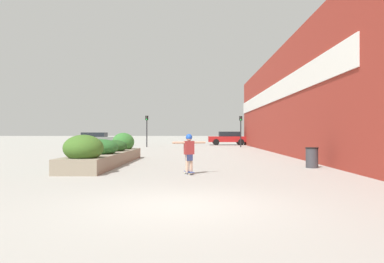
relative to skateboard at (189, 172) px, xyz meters
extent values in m
plane|color=#A3A099|center=(-0.01, -5.51, -0.07)|extent=(300.00, 300.00, 0.00)
cube|color=maroon|center=(6.10, 11.02, 3.49)|extent=(0.60, 40.94, 7.12)
cube|color=white|center=(5.76, 15.66, 4.21)|extent=(0.06, 31.66, 1.20)
cube|color=gray|center=(-3.82, 4.04, 0.20)|extent=(1.58, 9.39, 0.55)
ellipsoid|color=#3D6623|center=(-3.74, 0.23, 0.83)|extent=(1.42, 1.30, 0.94)
ellipsoid|color=#286028|center=(-3.78, 2.82, 0.75)|extent=(1.42, 1.51, 0.72)
ellipsoid|color=#234C1E|center=(-3.76, 5.25, 0.71)|extent=(1.21, 1.36, 0.61)
ellipsoid|color=#33702D|center=(-3.75, 7.33, 0.86)|extent=(1.18, 1.20, 1.01)
cube|color=navy|center=(0.00, 0.00, 0.02)|extent=(0.39, 0.61, 0.01)
cylinder|color=beige|center=(-0.15, 0.16, -0.04)|extent=(0.07, 0.07, 0.06)
cylinder|color=beige|center=(-0.01, 0.22, -0.04)|extent=(0.07, 0.07, 0.06)
cylinder|color=beige|center=(0.01, -0.22, -0.04)|extent=(0.07, 0.07, 0.06)
cylinder|color=beige|center=(0.15, -0.16, -0.04)|extent=(0.07, 0.07, 0.06)
cylinder|color=tan|center=(-0.07, -0.03, 0.32)|extent=(0.14, 0.14, 0.59)
cylinder|color=tan|center=(0.07, 0.03, 0.32)|extent=(0.14, 0.14, 0.59)
cube|color=navy|center=(0.00, 0.00, 0.51)|extent=(0.26, 0.25, 0.21)
cube|color=maroon|center=(0.00, 0.00, 0.85)|extent=(0.37, 0.28, 0.46)
cylinder|color=tan|center=(-0.36, -0.15, 1.03)|extent=(0.43, 0.24, 0.08)
cylinder|color=tan|center=(0.36, 0.15, 1.03)|extent=(0.43, 0.24, 0.08)
sphere|color=tan|center=(0.00, 0.00, 1.18)|extent=(0.19, 0.19, 0.19)
sphere|color=blue|center=(0.00, 0.00, 1.22)|extent=(0.22, 0.22, 0.22)
cylinder|color=#38383D|center=(4.98, 2.45, 0.33)|extent=(0.49, 0.49, 0.79)
cylinder|color=black|center=(4.98, 2.45, 0.74)|extent=(0.52, 0.52, 0.05)
cube|color=slate|center=(-11.13, 28.95, 0.58)|extent=(4.73, 1.89, 0.63)
cube|color=black|center=(-11.32, 28.95, 1.14)|extent=(2.60, 1.66, 0.49)
cylinder|color=black|center=(-9.66, 29.85, 0.26)|extent=(0.66, 0.22, 0.66)
cylinder|color=black|center=(-9.66, 28.05, 0.26)|extent=(0.66, 0.22, 0.66)
cylinder|color=black|center=(-12.60, 29.85, 0.26)|extent=(0.66, 0.22, 0.66)
cylinder|color=black|center=(-12.60, 28.05, 0.26)|extent=(0.66, 0.22, 0.66)
cube|color=maroon|center=(3.81, 30.50, 0.61)|extent=(4.56, 1.93, 0.64)
cube|color=black|center=(3.99, 30.50, 1.21)|extent=(2.51, 1.70, 0.56)
cylinder|color=black|center=(2.40, 29.58, 0.29)|extent=(0.71, 0.22, 0.71)
cylinder|color=black|center=(2.40, 31.42, 0.29)|extent=(0.71, 0.22, 0.71)
cylinder|color=black|center=(5.22, 29.58, 0.29)|extent=(0.71, 0.22, 0.71)
cylinder|color=black|center=(5.22, 31.42, 0.29)|extent=(0.71, 0.22, 0.71)
cylinder|color=black|center=(-4.77, 24.22, 1.27)|extent=(0.11, 0.11, 2.68)
cube|color=black|center=(-4.77, 24.22, 2.83)|extent=(0.28, 0.20, 0.45)
sphere|color=#2D2823|center=(-4.77, 24.10, 2.98)|extent=(0.15, 0.15, 0.15)
sphere|color=#2D2823|center=(-4.77, 24.10, 2.83)|extent=(0.15, 0.15, 0.15)
sphere|color=green|center=(-4.77, 24.10, 2.68)|extent=(0.15, 0.15, 0.15)
cylinder|color=black|center=(4.53, 23.82, 1.24)|extent=(0.11, 0.11, 2.62)
cube|color=black|center=(4.53, 23.82, 2.78)|extent=(0.28, 0.20, 0.45)
sphere|color=#2D2823|center=(4.53, 23.70, 2.93)|extent=(0.15, 0.15, 0.15)
sphere|color=#2D2823|center=(4.53, 23.70, 2.78)|extent=(0.15, 0.15, 0.15)
sphere|color=green|center=(4.53, 23.70, 2.63)|extent=(0.15, 0.15, 0.15)
camera|label=1|loc=(0.30, -12.92, 1.38)|focal=35.00mm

